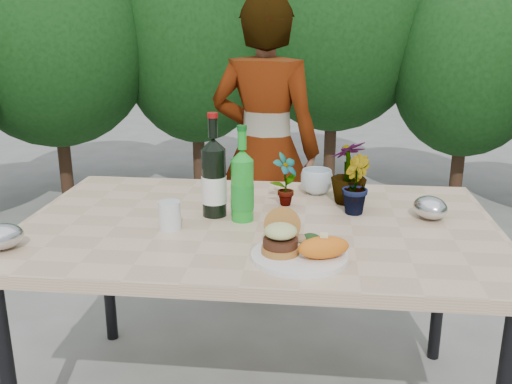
# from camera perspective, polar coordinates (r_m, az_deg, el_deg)

# --- Properties ---
(patio_table) EXTENTS (1.60, 1.00, 0.75)m
(patio_table) POSITION_cam_1_polar(r_m,az_deg,el_deg) (1.96, 0.25, -4.56)
(patio_table) COLOR #D0AF8A
(patio_table) RESTS_ON ground
(shrub_hedge) EXTENTS (6.94, 5.22, 2.10)m
(shrub_hedge) POSITION_cam_1_polar(r_m,az_deg,el_deg) (3.45, 5.41, 12.51)
(shrub_hedge) COLOR #382316
(shrub_hedge) RESTS_ON ground
(dinner_plate) EXTENTS (0.28, 0.28, 0.01)m
(dinner_plate) POSITION_cam_1_polar(r_m,az_deg,el_deg) (1.65, 4.36, -6.40)
(dinner_plate) COLOR white
(dinner_plate) RESTS_ON patio_table
(burger_stack) EXTENTS (0.11, 0.16, 0.11)m
(burger_stack) POSITION_cam_1_polar(r_m,az_deg,el_deg) (1.65, 2.51, -4.39)
(burger_stack) COLOR #B7722D
(burger_stack) RESTS_ON dinner_plate
(sweet_potato) EXTENTS (0.17, 0.12, 0.06)m
(sweet_potato) POSITION_cam_1_polar(r_m,az_deg,el_deg) (1.62, 6.78, -5.51)
(sweet_potato) COLOR orange
(sweet_potato) RESTS_ON dinner_plate
(grilled_veg) EXTENTS (0.08, 0.05, 0.03)m
(grilled_veg) POSITION_cam_1_polar(r_m,az_deg,el_deg) (1.73, 5.06, -4.59)
(grilled_veg) COLOR olive
(grilled_veg) RESTS_ON dinner_plate
(wine_bottle) EXTENTS (0.09, 0.09, 0.36)m
(wine_bottle) POSITION_cam_1_polar(r_m,az_deg,el_deg) (1.97, -4.23, 1.33)
(wine_bottle) COLOR black
(wine_bottle) RESTS_ON patio_table
(sparkling_water) EXTENTS (0.08, 0.08, 0.33)m
(sparkling_water) POSITION_cam_1_polar(r_m,az_deg,el_deg) (1.92, -1.38, 0.56)
(sparkling_water) COLOR green
(sparkling_water) RESTS_ON patio_table
(plastic_cup) EXTENTS (0.07, 0.07, 0.09)m
(plastic_cup) POSITION_cam_1_polar(r_m,az_deg,el_deg) (1.88, -8.62, -2.33)
(plastic_cup) COLOR silver
(plastic_cup) RESTS_ON patio_table
(seedling_left) EXTENTS (0.12, 0.12, 0.20)m
(seedling_left) POSITION_cam_1_polar(r_m,az_deg,el_deg) (2.08, 2.95, 1.23)
(seedling_left) COLOR #21501B
(seedling_left) RESTS_ON patio_table
(seedling_mid) EXTENTS (0.11, 0.13, 0.21)m
(seedling_mid) POSITION_cam_1_polar(r_m,az_deg,el_deg) (2.03, 9.83, 0.75)
(seedling_mid) COLOR #295D1F
(seedling_mid) RESTS_ON patio_table
(seedling_right) EXTENTS (0.19, 0.19, 0.24)m
(seedling_right) POSITION_cam_1_polar(r_m,az_deg,el_deg) (2.13, 9.28, 1.98)
(seedling_right) COLOR #255F20
(seedling_right) RESTS_ON patio_table
(blue_bowl) EXTENTS (0.13, 0.13, 0.10)m
(blue_bowl) POSITION_cam_1_polar(r_m,az_deg,el_deg) (2.24, 6.08, 1.04)
(blue_bowl) COLOR silver
(blue_bowl) RESTS_ON patio_table
(foil_packet_left) EXTENTS (0.17, 0.16, 0.08)m
(foil_packet_left) POSITION_cam_1_polar(r_m,az_deg,el_deg) (1.87, -24.16, -4.10)
(foil_packet_left) COLOR #B6B8BD
(foil_packet_left) RESTS_ON patio_table
(foil_packet_right) EXTENTS (0.15, 0.16, 0.08)m
(foil_packet_right) POSITION_cam_1_polar(r_m,az_deg,el_deg) (2.05, 17.01, -1.50)
(foil_packet_right) COLOR silver
(foil_packet_right) RESTS_ON patio_table
(person) EXTENTS (0.62, 0.46, 1.54)m
(person) POSITION_cam_1_polar(r_m,az_deg,el_deg) (2.89, 0.93, 4.19)
(person) COLOR #935F49
(person) RESTS_ON ground
(terracotta_pot) EXTENTS (0.17, 0.17, 0.14)m
(terracotta_pot) POSITION_cam_1_polar(r_m,az_deg,el_deg) (4.40, -18.53, -1.64)
(terracotta_pot) COLOR #C46232
(terracotta_pot) RESTS_ON ground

